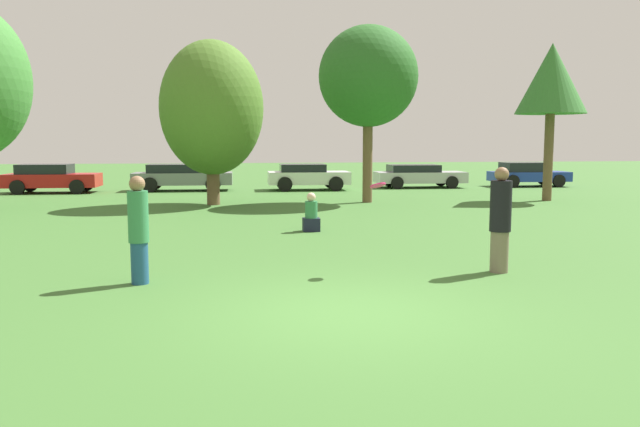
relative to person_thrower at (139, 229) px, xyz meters
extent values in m
plane|color=#3D6B2D|center=(3.07, -2.21, -0.91)|extent=(120.00, 120.00, 0.00)
cylinder|color=navy|center=(0.00, 0.00, -0.56)|extent=(0.28, 0.28, 0.69)
cylinder|color=#337F4C|center=(0.00, 0.00, 0.20)|extent=(0.33, 0.33, 0.84)
sphere|color=#8C6647|center=(0.00, 0.00, 0.74)|extent=(0.26, 0.26, 0.26)
cylinder|color=#726651|center=(6.22, 0.06, -0.54)|extent=(0.32, 0.32, 0.74)
cylinder|color=black|center=(6.22, 0.06, 0.28)|extent=(0.38, 0.38, 0.90)
sphere|color=#8C6647|center=(6.22, 0.06, 0.84)|extent=(0.25, 0.25, 0.25)
cylinder|color=#F21E72|center=(4.08, 0.41, 0.64)|extent=(0.30, 0.28, 0.15)
cube|color=#191E33|center=(3.55, 5.65, -0.74)|extent=(0.43, 0.36, 0.34)
cylinder|color=#337F4C|center=(3.55, 5.65, -0.35)|extent=(0.32, 0.32, 0.44)
sphere|color=beige|center=(3.55, 5.65, -0.02)|extent=(0.23, 0.23, 0.23)
cylinder|color=brown|center=(0.85, 13.02, 0.34)|extent=(0.47, 0.47, 2.50)
ellipsoid|color=#4C7528|center=(0.85, 13.02, 2.62)|extent=(3.75, 3.75, 4.85)
cylinder|color=brown|center=(6.66, 13.11, 0.95)|extent=(0.37, 0.37, 3.72)
ellipsoid|color=#286023|center=(6.66, 13.11, 3.84)|extent=(3.72, 3.72, 3.77)
cylinder|color=brown|center=(13.82, 12.81, 0.78)|extent=(0.36, 0.36, 3.38)
cone|color=#33702D|center=(13.82, 12.81, 3.82)|extent=(2.69, 2.69, 2.69)
cube|color=red|center=(-6.48, 19.44, -0.34)|extent=(4.07, 1.76, 0.59)
cube|color=black|center=(-6.79, 19.45, 0.17)|extent=(2.25, 1.52, 0.43)
cylinder|color=black|center=(-5.21, 20.26, -0.59)|extent=(0.65, 0.19, 0.64)
cylinder|color=black|center=(-5.25, 18.58, -0.59)|extent=(0.65, 0.19, 0.64)
cylinder|color=black|center=(-7.72, 20.31, -0.59)|extent=(0.65, 0.19, 0.64)
cylinder|color=black|center=(-7.75, 18.63, -0.59)|extent=(0.65, 0.19, 0.64)
cube|color=slate|center=(-0.73, 19.95, -0.33)|extent=(4.63, 1.77, 0.56)
cube|color=black|center=(-1.08, 19.95, 0.14)|extent=(2.56, 1.53, 0.39)
cylinder|color=black|center=(0.71, 20.76, -0.57)|extent=(0.69, 0.17, 0.69)
cylinder|color=black|center=(0.67, 19.08, -0.57)|extent=(0.69, 0.17, 0.69)
cylinder|color=black|center=(-2.14, 20.82, -0.57)|extent=(0.69, 0.17, 0.69)
cylinder|color=black|center=(-2.18, 19.14, -0.57)|extent=(0.69, 0.17, 0.69)
cube|color=silver|center=(5.18, 19.52, -0.32)|extent=(3.89, 1.86, 0.59)
cube|color=black|center=(4.90, 19.52, 0.15)|extent=(2.15, 1.62, 0.36)
cylinder|color=black|center=(6.40, 20.39, -0.57)|extent=(0.69, 0.18, 0.69)
cylinder|color=black|center=(6.36, 18.60, -0.57)|extent=(0.69, 0.18, 0.69)
cylinder|color=black|center=(4.01, 20.44, -0.57)|extent=(0.69, 0.18, 0.69)
cylinder|color=black|center=(3.97, 18.65, -0.57)|extent=(0.69, 0.18, 0.69)
cube|color=#B2B2B7|center=(10.93, 20.34, -0.38)|extent=(4.49, 1.89, 0.53)
cube|color=black|center=(10.60, 20.34, 0.06)|extent=(2.48, 1.63, 0.36)
cylinder|color=black|center=(12.33, 21.21, -0.60)|extent=(0.62, 0.20, 0.61)
cylinder|color=black|center=(12.30, 19.41, -0.60)|extent=(0.62, 0.20, 0.61)
cylinder|color=black|center=(9.57, 21.27, -0.60)|extent=(0.62, 0.20, 0.61)
cylinder|color=black|center=(9.54, 19.47, -0.60)|extent=(0.62, 0.20, 0.61)
cube|color=#1E389E|center=(16.77, 20.35, -0.39)|extent=(3.96, 1.73, 0.49)
cube|color=black|center=(16.48, 20.36, 0.09)|extent=(2.19, 1.50, 0.48)
cylinder|color=black|center=(18.00, 21.16, -0.59)|extent=(0.65, 0.18, 0.65)
cylinder|color=black|center=(17.97, 19.50, -0.59)|extent=(0.65, 0.18, 0.65)
cylinder|color=black|center=(15.57, 21.20, -0.59)|extent=(0.65, 0.18, 0.65)
cylinder|color=black|center=(15.54, 19.55, -0.59)|extent=(0.65, 0.18, 0.65)
camera|label=1|loc=(1.50, -10.49, 1.42)|focal=35.50mm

